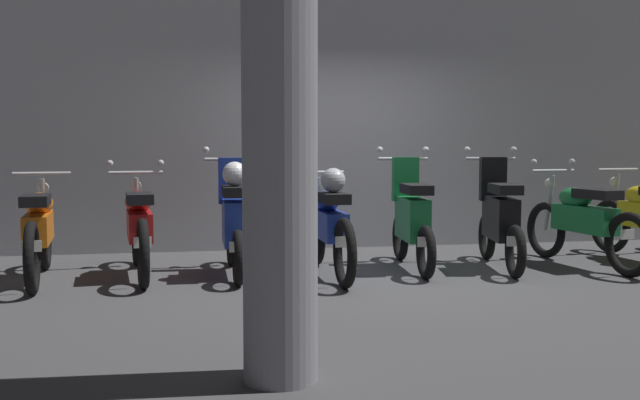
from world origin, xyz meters
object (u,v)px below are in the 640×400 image
(motorbike_slot_3, at_px, (234,219))
(motorbike_slot_4, at_px, (329,223))
(motorbike_slot_1, at_px, (39,230))
(motorbike_slot_5, at_px, (411,219))
(motorbike_slot_2, at_px, (139,227))
(motorbike_slot_7, at_px, (583,221))
(support_pillar, at_px, (279,72))
(motorbike_slot_6, at_px, (499,218))

(motorbike_slot_3, distance_m, motorbike_slot_4, 0.95)
(motorbike_slot_1, relative_size, motorbike_slot_5, 1.16)
(motorbike_slot_2, height_order, motorbike_slot_4, motorbike_slot_2)
(motorbike_slot_3, height_order, motorbike_slot_5, same)
(motorbike_slot_1, bearing_deg, motorbike_slot_3, -0.20)
(motorbike_slot_7, relative_size, support_pillar, 0.57)
(motorbike_slot_6, bearing_deg, motorbike_slot_2, 177.36)
(motorbike_slot_4, bearing_deg, support_pillar, -105.68)
(motorbike_slot_7, bearing_deg, support_pillar, -139.72)
(support_pillar, bearing_deg, motorbike_slot_3, 91.37)
(motorbike_slot_6, relative_size, motorbike_slot_7, 0.86)
(motorbike_slot_6, height_order, motorbike_slot_7, motorbike_slot_6)
(motorbike_slot_2, relative_size, support_pillar, 0.57)
(motorbike_slot_5, xyz_separation_m, support_pillar, (-1.79, -3.28, 1.17))
(motorbike_slot_4, height_order, support_pillar, support_pillar)
(motorbike_slot_3, relative_size, motorbike_slot_4, 0.86)
(motorbike_slot_2, distance_m, motorbike_slot_6, 3.74)
(motorbike_slot_3, height_order, motorbike_slot_7, motorbike_slot_3)
(motorbike_slot_4, xyz_separation_m, motorbike_slot_5, (0.93, 0.24, 0.00))
(support_pillar, bearing_deg, motorbike_slot_2, 106.88)
(motorbike_slot_1, distance_m, motorbike_slot_3, 1.87)
(motorbike_slot_1, xyz_separation_m, motorbike_slot_2, (0.93, 0.08, 0.00))
(motorbike_slot_6, bearing_deg, motorbike_slot_5, 172.65)
(motorbike_slot_3, bearing_deg, motorbike_slot_7, -2.46)
(motorbike_slot_5, bearing_deg, support_pillar, -118.57)
(motorbike_slot_2, bearing_deg, motorbike_slot_3, -5.37)
(motorbike_slot_7, bearing_deg, motorbike_slot_6, 175.32)
(motorbike_slot_6, relative_size, support_pillar, 0.49)
(motorbike_slot_2, xyz_separation_m, motorbike_slot_7, (4.65, -0.25, 0.00))
(motorbike_slot_3, distance_m, motorbike_slot_7, 3.72)
(motorbike_slot_4, bearing_deg, motorbike_slot_1, 175.63)
(motorbike_slot_2, distance_m, motorbike_slot_4, 1.89)
(support_pillar, bearing_deg, motorbike_slot_6, 49.27)
(motorbike_slot_3, height_order, motorbike_slot_6, same)
(motorbike_slot_6, distance_m, motorbike_slot_7, 0.92)
(motorbike_slot_5, height_order, motorbike_slot_6, same)
(support_pillar, bearing_deg, motorbike_slot_4, 74.32)
(motorbike_slot_2, relative_size, motorbike_slot_7, 1.00)
(motorbike_slot_2, bearing_deg, motorbike_slot_5, -1.06)
(motorbike_slot_3, xyz_separation_m, motorbike_slot_5, (1.87, 0.04, -0.04))
(motorbike_slot_2, bearing_deg, motorbike_slot_1, -175.00)
(motorbike_slot_2, height_order, motorbike_slot_7, same)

